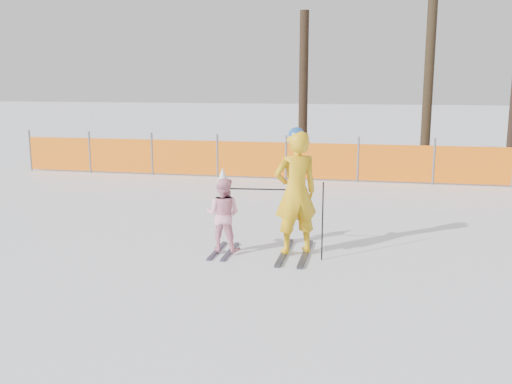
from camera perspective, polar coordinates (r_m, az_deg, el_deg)
ground at (r=8.91m, az=-0.66°, el=-6.93°), size 120.00×120.00×0.00m
adult at (r=9.02m, az=3.99°, el=0.00°), size 0.85×1.47×2.05m
child at (r=9.22m, az=-3.32°, el=-2.21°), size 0.62×1.01×1.40m
ski_poles at (r=8.93m, az=3.92°, el=-1.56°), size 1.50×0.21×1.23m
safety_fence at (r=16.20m, az=0.72°, el=3.29°), size 14.79×0.06×1.25m
tree_trunks at (r=18.88m, az=14.93°, el=11.56°), size 6.97×1.68×7.31m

